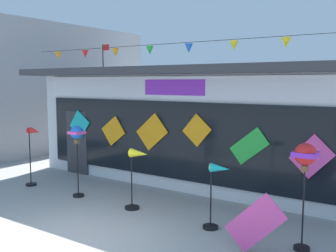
# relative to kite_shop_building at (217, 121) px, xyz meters

# --- Properties ---
(ground_plane) EXTENTS (80.00, 80.00, 0.00)m
(ground_plane) POSITION_rel_kite_shop_building_xyz_m (0.31, -6.41, -1.69)
(ground_plane) COLOR #9E9B99
(kite_shop_building) EXTENTS (10.77, 5.87, 4.64)m
(kite_shop_building) POSITION_rel_kite_shop_building_xyz_m (0.00, 0.00, 0.00)
(kite_shop_building) COLOR silver
(kite_shop_building) RESTS_ON ground_plane
(wind_spinner_far_left) EXTENTS (0.70, 0.30, 1.67)m
(wind_spinner_far_left) POSITION_rel_kite_shop_building_xyz_m (-3.51, -4.27, -0.51)
(wind_spinner_far_left) COLOR black
(wind_spinner_far_left) RESTS_ON ground_plane
(wind_spinner_left) EXTENTS (0.34, 0.34, 1.83)m
(wind_spinner_left) POSITION_rel_kite_shop_building_xyz_m (-1.77, -4.26, -0.20)
(wind_spinner_left) COLOR black
(wind_spinner_left) RESTS_ON ground_plane
(wind_spinner_center_left) EXTENTS (0.62, 0.34, 1.43)m
(wind_spinner_center_left) POSITION_rel_kite_shop_building_xyz_m (0.15, -4.24, -0.70)
(wind_spinner_center_left) COLOR black
(wind_spinner_center_left) RESTS_ON ground_plane
(wind_spinner_center_right) EXTENTS (0.56, 0.32, 1.35)m
(wind_spinner_center_right) POSITION_rel_kite_shop_building_xyz_m (2.19, -4.30, -0.82)
(wind_spinner_center_right) COLOR black
(wind_spinner_center_right) RESTS_ON ground_plane
(wind_spinner_right) EXTENTS (0.39, 0.39, 1.90)m
(wind_spinner_right) POSITION_rel_kite_shop_building_xyz_m (3.87, -4.29, -0.11)
(wind_spinner_right) COLOR black
(wind_spinner_right) RESTS_ON ground_plane
(display_kite_on_ground) EXTENTS (1.07, 0.19, 1.07)m
(display_kite_on_ground) POSITION_rel_kite_shop_building_xyz_m (3.23, -4.87, -1.15)
(display_kite_on_ground) COLOR #EA4CA3
(display_kite_on_ground) RESTS_ON ground_plane
(neighbour_building) EXTENTS (7.83, 8.45, 5.34)m
(neighbour_building) POSITION_rel_kite_shop_building_xyz_m (-11.03, 0.93, 0.98)
(neighbour_building) COLOR #99999E
(neighbour_building) RESTS_ON ground_plane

